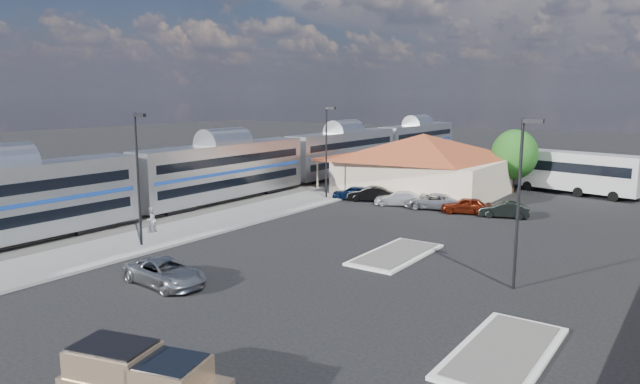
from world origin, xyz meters
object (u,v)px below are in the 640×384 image
Objects in this scene: suv at (165,272)px; coach_bus at (572,170)px; pickup_truck at (145,381)px; station_depot at (422,164)px.

coach_bus is (11.66, 43.06, 1.77)m from suv.
suv is 0.37× the size of coach_bus.
pickup_truck reaches higher than suv.
pickup_truck is 1.15× the size of suv.
pickup_truck is (10.12, -42.65, -2.22)m from station_depot.
suv is (0.99, -34.19, -2.42)m from station_depot.
station_depot is 3.59× the size of suv.
station_depot is 43.89m from pickup_truck.
suv is 44.65m from coach_bus.
station_depot is at bearing 136.92° from coach_bus.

